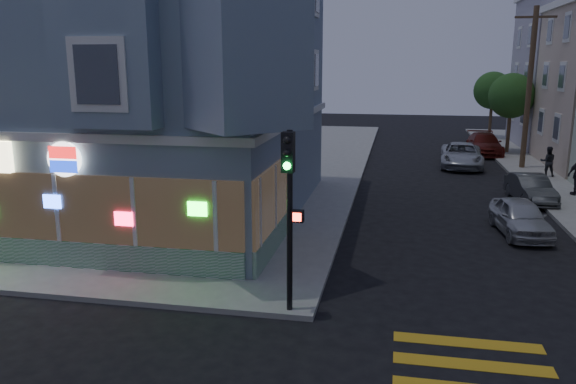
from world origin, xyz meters
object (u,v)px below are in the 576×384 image
(utility_pole, at_px, (529,86))
(parked_car_c, at_px, (484,144))
(street_tree_far, at_px, (493,91))
(pedestrian_a, at_px, (548,161))
(parked_car_b, at_px, (531,189))
(parked_car_d, at_px, (461,155))
(traffic_signal, at_px, (290,192))
(street_tree_near, at_px, (512,96))
(parked_car_a, at_px, (520,217))

(utility_pole, height_order, parked_car_c, utility_pole)
(street_tree_far, bearing_deg, pedestrian_a, -88.15)
(parked_car_b, relative_size, parked_car_d, 0.73)
(street_tree_far, distance_m, traffic_signal, 37.14)
(pedestrian_a, xyz_separation_m, parked_car_c, (-2.12, 8.04, -0.23))
(parked_car_b, relative_size, parked_car_c, 0.75)
(utility_pole, xyz_separation_m, parked_car_b, (-1.30, -8.34, -4.18))
(pedestrian_a, bearing_deg, street_tree_near, -84.72)
(street_tree_far, height_order, parked_car_a, street_tree_far)
(traffic_signal, bearing_deg, parked_car_d, 76.67)
(street_tree_far, xyz_separation_m, parked_car_c, (-1.58, -8.57, -3.21))
(traffic_signal, bearing_deg, street_tree_near, 72.97)
(street_tree_near, xyz_separation_m, traffic_signal, (-9.81, -27.81, -0.81))
(traffic_signal, bearing_deg, street_tree_far, 77.08)
(pedestrian_a, height_order, traffic_signal, traffic_signal)
(parked_car_b, bearing_deg, street_tree_far, 80.12)
(street_tree_near, relative_size, pedestrian_a, 3.31)
(utility_pole, xyz_separation_m, parked_car_c, (-1.38, 5.43, -4.07))
(traffic_signal, bearing_deg, parked_car_b, 60.74)
(parked_car_b, height_order, parked_car_d, parked_car_d)
(street_tree_far, bearing_deg, parked_car_c, -100.45)
(parked_car_d, bearing_deg, pedestrian_a, -30.52)
(utility_pole, height_order, street_tree_far, utility_pole)
(parked_car_d, height_order, traffic_signal, traffic_signal)
(pedestrian_a, distance_m, parked_car_b, 6.09)
(pedestrian_a, bearing_deg, parked_car_c, -73.53)
(parked_car_a, distance_m, parked_car_b, 5.40)
(utility_pole, relative_size, street_tree_near, 1.70)
(parked_car_a, bearing_deg, parked_car_c, 79.94)
(street_tree_far, bearing_deg, parked_car_b, -93.84)
(pedestrian_a, relative_size, parked_car_d, 0.31)
(parked_car_d, bearing_deg, utility_pole, 0.08)
(parked_car_a, bearing_deg, utility_pole, 72.59)
(utility_pole, bearing_deg, parked_car_b, -98.86)
(street_tree_near, bearing_deg, parked_car_c, -160.11)
(parked_car_b, bearing_deg, traffic_signal, -127.70)
(street_tree_near, distance_m, parked_car_d, 7.53)
(parked_car_c, bearing_deg, street_tree_far, 78.88)
(street_tree_far, height_order, traffic_signal, street_tree_far)
(utility_pole, height_order, parked_car_b, utility_pole)
(street_tree_near, height_order, parked_car_c, street_tree_near)
(pedestrian_a, distance_m, parked_car_c, 8.31)
(street_tree_near, bearing_deg, parked_car_a, -98.57)
(pedestrian_a, xyz_separation_m, parked_car_b, (-2.04, -5.73, -0.33))
(utility_pole, bearing_deg, parked_car_c, 104.28)
(utility_pole, distance_m, parked_car_a, 14.42)
(street_tree_far, height_order, parked_car_d, street_tree_far)
(street_tree_far, relative_size, traffic_signal, 1.20)
(utility_pole, distance_m, street_tree_far, 14.03)
(traffic_signal, bearing_deg, parked_car_c, 75.59)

